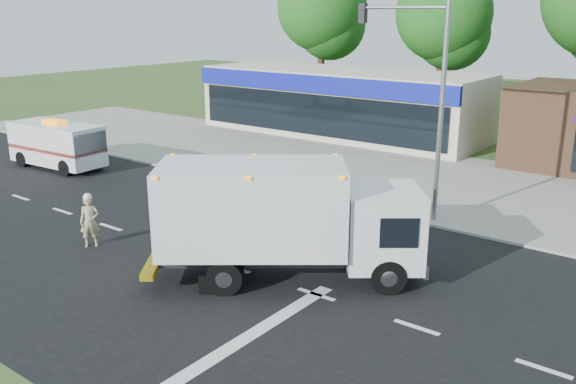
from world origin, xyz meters
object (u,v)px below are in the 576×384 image
(ambulance_van, at_px, (59,144))
(ems_box_truck, at_px, (282,214))
(emergency_worker, at_px, (90,220))
(traffic_signal_pole, at_px, (426,86))

(ambulance_van, bearing_deg, ems_box_truck, -16.52)
(emergency_worker, height_order, traffic_signal_pole, traffic_signal_pole)
(emergency_worker, bearing_deg, traffic_signal_pole, 0.03)
(emergency_worker, distance_m, ambulance_van, 11.61)
(ems_box_truck, xyz_separation_m, emergency_worker, (-6.58, -1.80, -1.08))
(ems_box_truck, height_order, traffic_signal_pole, traffic_signal_pole)
(ems_box_truck, relative_size, emergency_worker, 4.14)
(ambulance_van, bearing_deg, traffic_signal_pole, 7.50)
(ems_box_truck, bearing_deg, emergency_worker, 157.94)
(ems_box_truck, distance_m, ambulance_van, 17.23)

